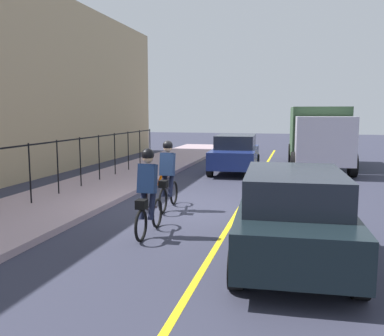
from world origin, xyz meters
The scene contains 10 objects.
ground_plane centered at (0.00, 0.00, 0.00)m, with size 80.00×80.00×0.00m, color #303143.
lane_line_centre centered at (0.00, -1.60, 0.00)m, with size 36.00×0.12×0.01m, color yellow.
sidewalk centered at (0.00, 3.40, 0.07)m, with size 40.00×3.20×0.15m, color #AA919A.
iron_fence centered at (1.00, 3.80, 1.28)m, with size 14.81×0.04×1.60m.
cyclist_lead centered at (-0.23, 0.23, 0.91)m, with size 1.71×0.37×1.83m.
cyclist_follow centered at (-2.59, -0.07, 0.91)m, with size 1.71×0.37×1.83m.
patrol_sedan centered at (-3.32, -3.00, 0.82)m, with size 4.50×2.12×1.58m.
parked_sedan_rear centered at (7.17, -0.49, 0.82)m, with size 4.48×2.09×1.58m.
box_truck_background centered at (9.32, -3.98, 1.55)m, with size 6.80×2.75×2.78m.
traffic_cone_near centered at (3.30, 1.53, 0.33)m, with size 0.36×0.36×0.65m, color #F15B01.
Camera 1 is at (-10.67, -3.03, 2.57)m, focal length 39.45 mm.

